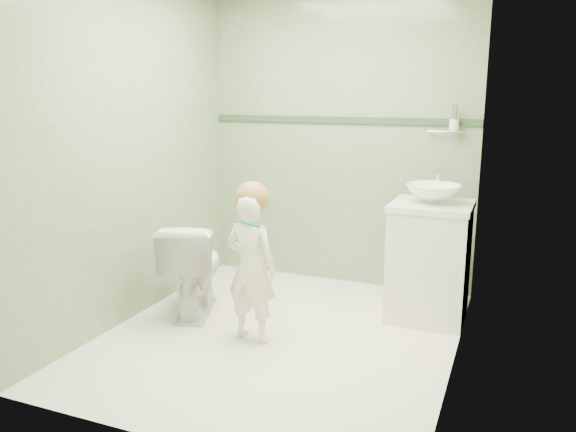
% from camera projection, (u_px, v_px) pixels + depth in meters
% --- Properties ---
extents(ground, '(2.50, 2.50, 0.00)m').
position_uv_depth(ground, '(279.00, 336.00, 3.73)').
color(ground, white).
rests_on(ground, ground).
extents(room_shell, '(2.50, 2.54, 2.40)m').
position_uv_depth(room_shell, '(279.00, 154.00, 3.47)').
color(room_shell, gray).
rests_on(room_shell, ground).
extents(trim_stripe, '(2.20, 0.02, 0.05)m').
position_uv_depth(trim_stripe, '(339.00, 120.00, 4.56)').
color(trim_stripe, '#2E4931').
rests_on(trim_stripe, room_shell).
extents(vanity, '(0.52, 0.50, 0.80)m').
position_uv_depth(vanity, '(429.00, 263.00, 3.97)').
color(vanity, silver).
rests_on(vanity, ground).
extents(counter, '(0.54, 0.52, 0.04)m').
position_uv_depth(counter, '(432.00, 206.00, 3.88)').
color(counter, white).
rests_on(counter, vanity).
extents(basin, '(0.37, 0.37, 0.13)m').
position_uv_depth(basin, '(433.00, 194.00, 3.86)').
color(basin, white).
rests_on(basin, counter).
extents(faucet, '(0.03, 0.13, 0.18)m').
position_uv_depth(faucet, '(437.00, 178.00, 4.01)').
color(faucet, silver).
rests_on(faucet, counter).
extents(cup_holder, '(0.26, 0.07, 0.21)m').
position_uv_depth(cup_holder, '(453.00, 125.00, 4.18)').
color(cup_holder, silver).
rests_on(cup_holder, room_shell).
extents(toilet, '(0.58, 0.76, 0.68)m').
position_uv_depth(toilet, '(193.00, 267.00, 4.08)').
color(toilet, white).
rests_on(toilet, ground).
extents(toddler, '(0.37, 0.26, 0.96)m').
position_uv_depth(toddler, '(251.00, 268.00, 3.59)').
color(toddler, white).
rests_on(toddler, ground).
extents(hair_cap, '(0.21, 0.21, 0.21)m').
position_uv_depth(hair_cap, '(252.00, 198.00, 3.52)').
color(hair_cap, '#9E6D3A').
rests_on(hair_cap, toddler).
extents(teal_toothbrush, '(0.11, 0.13, 0.08)m').
position_uv_depth(teal_toothbrush, '(250.00, 223.00, 3.38)').
color(teal_toothbrush, '#087D78').
rests_on(teal_toothbrush, toddler).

